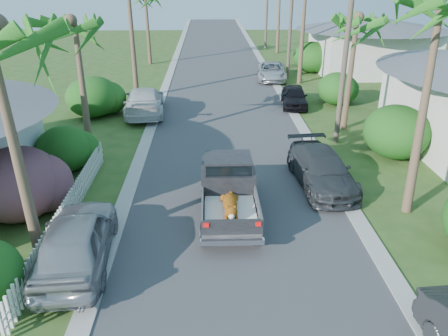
{
  "coord_description": "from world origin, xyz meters",
  "views": [
    {
      "loc": [
        -0.99,
        -8.05,
        8.18
      ],
      "look_at": [
        -0.46,
        6.86,
        1.4
      ],
      "focal_mm": 35.0,
      "sensor_mm": 36.0,
      "label": 1
    }
  ],
  "objects_px": {
    "utility_pole_d": "(267,6)",
    "palm_r_b": "(357,18)",
    "parked_car_rf": "(294,96)",
    "palm_l_b": "(74,22)",
    "parked_car_rm": "(322,169)",
    "parked_car_lf": "(145,101)",
    "utility_pole_b": "(346,52)",
    "pickup_truck": "(228,186)",
    "parked_car_ln": "(77,240)",
    "house_right_far": "(370,47)",
    "utility_pole_c": "(291,20)",
    "parked_car_rd": "(272,71)"
  },
  "relations": [
    {
      "from": "palm_r_b",
      "to": "utility_pole_d",
      "type": "bearing_deg",
      "value": 92.05
    },
    {
      "from": "parked_car_rf",
      "to": "utility_pole_d",
      "type": "xyz_separation_m",
      "value": [
        1.01,
        23.42,
        3.93
      ]
    },
    {
      "from": "parked_car_rd",
      "to": "utility_pole_c",
      "type": "distance_m",
      "value": 4.24
    },
    {
      "from": "house_right_far",
      "to": "parked_car_ln",
      "type": "bearing_deg",
      "value": -123.74
    },
    {
      "from": "pickup_truck",
      "to": "palm_l_b",
      "type": "relative_size",
      "value": 0.69
    },
    {
      "from": "palm_l_b",
      "to": "utility_pole_c",
      "type": "height_order",
      "value": "utility_pole_c"
    },
    {
      "from": "palm_l_b",
      "to": "house_right_far",
      "type": "distance_m",
      "value": 27.06
    },
    {
      "from": "palm_r_b",
      "to": "house_right_far",
      "type": "xyz_separation_m",
      "value": [
        6.4,
        15.0,
        -3.83
      ]
    },
    {
      "from": "parked_car_lf",
      "to": "utility_pole_d",
      "type": "xyz_separation_m",
      "value": [
        10.54,
        24.77,
        3.78
      ]
    },
    {
      "from": "pickup_truck",
      "to": "parked_car_rm",
      "type": "distance_m",
      "value": 4.4
    },
    {
      "from": "pickup_truck",
      "to": "parked_car_rm",
      "type": "relative_size",
      "value": 1.04
    },
    {
      "from": "parked_car_rm",
      "to": "parked_car_rd",
      "type": "bearing_deg",
      "value": 83.73
    },
    {
      "from": "parked_car_ln",
      "to": "utility_pole_d",
      "type": "xyz_separation_m",
      "value": [
        10.6,
        39.95,
        3.76
      ]
    },
    {
      "from": "utility_pole_c",
      "to": "parked_car_rf",
      "type": "bearing_deg",
      "value": -96.82
    },
    {
      "from": "house_right_far",
      "to": "utility_pole_b",
      "type": "height_order",
      "value": "utility_pole_b"
    },
    {
      "from": "utility_pole_b",
      "to": "utility_pole_c",
      "type": "relative_size",
      "value": 1.0
    },
    {
      "from": "parked_car_rm",
      "to": "parked_car_lf",
      "type": "xyz_separation_m",
      "value": [
        -8.54,
        10.17,
        0.1
      ]
    },
    {
      "from": "pickup_truck",
      "to": "parked_car_ln",
      "type": "distance_m",
      "value": 5.59
    },
    {
      "from": "parked_car_rf",
      "to": "utility_pole_d",
      "type": "height_order",
      "value": "utility_pole_d"
    },
    {
      "from": "pickup_truck",
      "to": "parked_car_lf",
      "type": "height_order",
      "value": "pickup_truck"
    },
    {
      "from": "parked_car_ln",
      "to": "house_right_far",
      "type": "bearing_deg",
      "value": -128.16
    },
    {
      "from": "utility_pole_b",
      "to": "utility_pole_d",
      "type": "relative_size",
      "value": 1.0
    },
    {
      "from": "utility_pole_d",
      "to": "palm_r_b",
      "type": "bearing_deg",
      "value": -87.95
    },
    {
      "from": "parked_car_lf",
      "to": "parked_car_rf",
      "type": "bearing_deg",
      "value": -177.06
    },
    {
      "from": "palm_r_b",
      "to": "utility_pole_b",
      "type": "relative_size",
      "value": 0.8
    },
    {
      "from": "parked_car_rf",
      "to": "utility_pole_c",
      "type": "relative_size",
      "value": 0.43
    },
    {
      "from": "parked_car_lf",
      "to": "parked_car_rd",
      "type": "bearing_deg",
      "value": -140.33
    },
    {
      "from": "parked_car_ln",
      "to": "utility_pole_c",
      "type": "height_order",
      "value": "utility_pole_c"
    },
    {
      "from": "parked_car_rm",
      "to": "palm_r_b",
      "type": "xyz_separation_m",
      "value": [
        3.0,
        6.94,
        5.23
      ]
    },
    {
      "from": "parked_car_rd",
      "to": "palm_r_b",
      "type": "height_order",
      "value": "palm_r_b"
    },
    {
      "from": "palm_l_b",
      "to": "palm_r_b",
      "type": "xyz_separation_m",
      "value": [
        13.4,
        3.0,
        -0.2
      ]
    },
    {
      "from": "parked_car_ln",
      "to": "palm_l_b",
      "type": "distance_m",
      "value": 10.56
    },
    {
      "from": "palm_r_b",
      "to": "utility_pole_d",
      "type": "relative_size",
      "value": 0.8
    },
    {
      "from": "palm_l_b",
      "to": "house_right_far",
      "type": "height_order",
      "value": "palm_l_b"
    },
    {
      "from": "parked_car_ln",
      "to": "utility_pole_b",
      "type": "xyz_separation_m",
      "value": [
        10.6,
        9.95,
        3.76
      ]
    },
    {
      "from": "parked_car_rf",
      "to": "palm_l_b",
      "type": "xyz_separation_m",
      "value": [
        -11.39,
        -7.58,
        5.48
      ]
    },
    {
      "from": "parked_car_ln",
      "to": "palm_r_b",
      "type": "bearing_deg",
      "value": -138.57
    },
    {
      "from": "house_right_far",
      "to": "parked_car_rf",
      "type": "bearing_deg",
      "value": -128.89
    },
    {
      "from": "parked_car_ln",
      "to": "parked_car_lf",
      "type": "relative_size",
      "value": 0.87
    },
    {
      "from": "pickup_truck",
      "to": "palm_l_b",
      "type": "height_order",
      "value": "palm_l_b"
    },
    {
      "from": "parked_car_rf",
      "to": "parked_car_ln",
      "type": "xyz_separation_m",
      "value": [
        -9.59,
        -16.53,
        0.17
      ]
    },
    {
      "from": "parked_car_ln",
      "to": "utility_pole_c",
      "type": "distance_m",
      "value": 27.37
    },
    {
      "from": "parked_car_rd",
      "to": "utility_pole_d",
      "type": "xyz_separation_m",
      "value": [
        1.43,
        15.74,
        3.92
      ]
    },
    {
      "from": "parked_car_rf",
      "to": "palm_r_b",
      "type": "relative_size",
      "value": 0.54
    },
    {
      "from": "pickup_truck",
      "to": "utility_pole_b",
      "type": "bearing_deg",
      "value": 49.27
    },
    {
      "from": "utility_pole_b",
      "to": "parked_car_rm",
      "type": "bearing_deg",
      "value": -112.05
    },
    {
      "from": "utility_pole_c",
      "to": "pickup_truck",
      "type": "bearing_deg",
      "value": -105.16
    },
    {
      "from": "parked_car_rm",
      "to": "parked_car_rf",
      "type": "bearing_deg",
      "value": 80.49
    },
    {
      "from": "pickup_truck",
      "to": "house_right_far",
      "type": "height_order",
      "value": "house_right_far"
    },
    {
      "from": "parked_car_rm",
      "to": "pickup_truck",
      "type": "bearing_deg",
      "value": -158.19
    }
  ]
}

